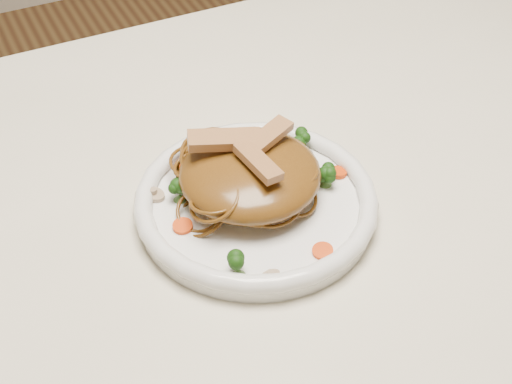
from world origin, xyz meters
name	(u,v)px	position (x,y,z in m)	size (l,w,h in m)	color
table	(261,250)	(0.00, 0.00, 0.65)	(1.20, 0.80, 0.75)	silver
plate	(256,207)	(-0.02, -0.03, 0.76)	(0.25, 0.25, 0.02)	white
noodle_mound	(250,174)	(-0.02, -0.02, 0.79)	(0.15, 0.15, 0.05)	brown
chicken_a	(268,136)	(0.00, -0.01, 0.83)	(0.06, 0.02, 0.01)	tan
chicken_b	(224,140)	(-0.04, 0.01, 0.83)	(0.08, 0.02, 0.01)	tan
chicken_c	(258,162)	(-0.02, -0.04, 0.83)	(0.06, 0.02, 0.01)	tan
broccoli_0	(301,139)	(0.06, 0.02, 0.78)	(0.03, 0.03, 0.03)	#1C470E
broccoli_1	(179,189)	(-0.09, 0.01, 0.78)	(0.03, 0.03, 0.03)	#1C470E
broccoli_2	(238,264)	(-0.08, -0.12, 0.78)	(0.03, 0.03, 0.03)	#1C470E
broccoli_3	(326,174)	(0.06, -0.04, 0.78)	(0.03, 0.03, 0.03)	#1C470E
carrot_0	(262,138)	(0.03, 0.06, 0.77)	(0.02, 0.02, 0.01)	#EB3A08
carrot_1	(183,226)	(-0.11, -0.03, 0.77)	(0.02, 0.02, 0.01)	#EB3A08
carrot_2	(338,172)	(0.08, -0.03, 0.77)	(0.02, 0.02, 0.01)	#EB3A08
carrot_3	(187,168)	(-0.07, 0.05, 0.77)	(0.02, 0.02, 0.01)	#EB3A08
carrot_4	(323,251)	(0.00, -0.13, 0.77)	(0.02, 0.02, 0.01)	#EB3A08
mushroom_0	(270,277)	(-0.06, -0.14, 0.77)	(0.02, 0.02, 0.01)	#BEAC8F
mushroom_1	(299,143)	(0.06, 0.03, 0.77)	(0.02, 0.02, 0.01)	#BEAC8F
mushroom_2	(154,195)	(-0.12, 0.02, 0.77)	(0.03, 0.03, 0.01)	#BEAC8F
mushroom_3	(265,137)	(0.03, 0.06, 0.77)	(0.02, 0.02, 0.01)	#BEAC8F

